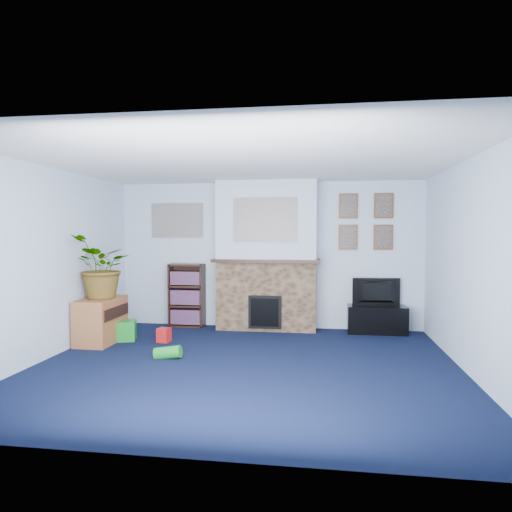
% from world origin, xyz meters
% --- Properties ---
extents(floor, '(5.00, 4.50, 0.01)m').
position_xyz_m(floor, '(0.00, 0.00, 0.00)').
color(floor, black).
rests_on(floor, ground).
extents(ceiling, '(5.00, 4.50, 0.01)m').
position_xyz_m(ceiling, '(0.00, 0.00, 2.40)').
color(ceiling, white).
rests_on(ceiling, wall_back).
extents(wall_back, '(5.00, 0.04, 2.40)m').
position_xyz_m(wall_back, '(0.00, 2.25, 1.20)').
color(wall_back, silver).
rests_on(wall_back, ground).
extents(wall_front, '(5.00, 0.04, 2.40)m').
position_xyz_m(wall_front, '(0.00, -2.25, 1.20)').
color(wall_front, silver).
rests_on(wall_front, ground).
extents(wall_left, '(0.04, 4.50, 2.40)m').
position_xyz_m(wall_left, '(-2.50, 0.00, 1.20)').
color(wall_left, silver).
rests_on(wall_left, ground).
extents(wall_right, '(0.04, 4.50, 2.40)m').
position_xyz_m(wall_right, '(2.50, 0.00, 1.20)').
color(wall_right, silver).
rests_on(wall_right, ground).
extents(chimney_breast, '(1.72, 0.50, 2.40)m').
position_xyz_m(chimney_breast, '(0.00, 2.05, 1.18)').
color(chimney_breast, brown).
rests_on(chimney_breast, ground).
extents(collage_main, '(1.00, 0.03, 0.68)m').
position_xyz_m(collage_main, '(0.00, 1.84, 1.78)').
color(collage_main, gray).
rests_on(collage_main, chimney_breast).
extents(collage_left, '(0.90, 0.03, 0.58)m').
position_xyz_m(collage_left, '(-1.55, 2.23, 1.78)').
color(collage_left, gray).
rests_on(collage_left, wall_back).
extents(portrait_tl, '(0.30, 0.03, 0.40)m').
position_xyz_m(portrait_tl, '(1.30, 2.23, 2.00)').
color(portrait_tl, brown).
rests_on(portrait_tl, wall_back).
extents(portrait_tr, '(0.30, 0.03, 0.40)m').
position_xyz_m(portrait_tr, '(1.85, 2.23, 2.00)').
color(portrait_tr, brown).
rests_on(portrait_tr, wall_back).
extents(portrait_bl, '(0.30, 0.03, 0.40)m').
position_xyz_m(portrait_bl, '(1.30, 2.23, 1.50)').
color(portrait_bl, brown).
rests_on(portrait_bl, wall_back).
extents(portrait_br, '(0.30, 0.03, 0.40)m').
position_xyz_m(portrait_br, '(1.85, 2.23, 1.50)').
color(portrait_br, brown).
rests_on(portrait_br, wall_back).
extents(tv_stand, '(0.91, 0.38, 0.43)m').
position_xyz_m(tv_stand, '(1.75, 2.03, 0.23)').
color(tv_stand, black).
rests_on(tv_stand, ground).
extents(television, '(0.75, 0.17, 0.43)m').
position_xyz_m(television, '(1.75, 2.05, 0.64)').
color(television, black).
rests_on(television, tv_stand).
extents(bookshelf, '(0.58, 0.28, 1.05)m').
position_xyz_m(bookshelf, '(-1.35, 2.11, 0.50)').
color(bookshelf, black).
rests_on(bookshelf, ground).
extents(sideboard, '(0.46, 0.82, 0.64)m').
position_xyz_m(sideboard, '(-2.24, 0.83, 0.35)').
color(sideboard, '#9E5C32').
rests_on(sideboard, ground).
extents(potted_plant, '(0.89, 0.97, 0.91)m').
position_xyz_m(potted_plant, '(-2.19, 0.78, 1.10)').
color(potted_plant, '#26661E').
rests_on(potted_plant, sideboard).
extents(mantel_clock, '(0.11, 0.06, 0.15)m').
position_xyz_m(mantel_clock, '(0.02, 2.00, 1.22)').
color(mantel_clock, gold).
rests_on(mantel_clock, chimney_breast).
extents(mantel_candle, '(0.05, 0.05, 0.15)m').
position_xyz_m(mantel_candle, '(0.37, 2.00, 1.23)').
color(mantel_candle, '#B2BFC6').
rests_on(mantel_candle, chimney_breast).
extents(mantel_teddy, '(0.13, 0.13, 0.13)m').
position_xyz_m(mantel_teddy, '(-0.53, 2.00, 1.22)').
color(mantel_teddy, slate).
rests_on(mantel_teddy, chimney_breast).
extents(mantel_can, '(0.06, 0.06, 0.12)m').
position_xyz_m(mantel_can, '(0.77, 2.00, 1.21)').
color(mantel_can, red).
rests_on(mantel_can, chimney_breast).
extents(green_crate, '(0.43, 0.38, 0.29)m').
position_xyz_m(green_crate, '(-1.99, 1.00, 0.14)').
color(green_crate, '#198C26').
rests_on(green_crate, ground).
extents(toy_ball, '(0.17, 0.17, 0.17)m').
position_xyz_m(toy_ball, '(-2.31, 1.20, 0.09)').
color(toy_ball, orange).
rests_on(toy_ball, ground).
extents(toy_block, '(0.19, 0.19, 0.20)m').
position_xyz_m(toy_block, '(-1.36, 0.99, 0.11)').
color(toy_block, red).
rests_on(toy_block, ground).
extents(toy_tube, '(0.35, 0.16, 0.20)m').
position_xyz_m(toy_tube, '(-1.02, 0.18, 0.07)').
color(toy_tube, '#198C26').
rests_on(toy_tube, ground).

